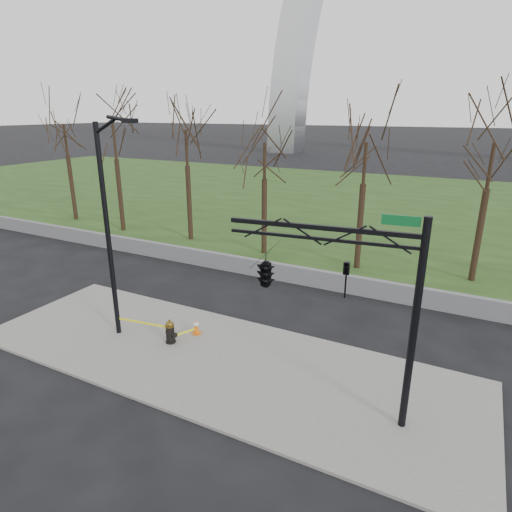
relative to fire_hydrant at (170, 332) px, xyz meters
The scene contains 10 objects.
ground 2.05m from the fire_hydrant, ahead, with size 500.00×500.00×0.00m, color black.
sidewalk 2.04m from the fire_hydrant, ahead, with size 18.00×6.00×0.10m, color slate.
grass_strip 29.91m from the fire_hydrant, 86.21° to the left, with size 120.00×40.00×0.06m, color #223A15.
guardrail 8.09m from the fire_hydrant, 75.86° to the left, with size 60.00×0.30×0.90m, color #59595B.
tree_row 12.49m from the fire_hydrant, 98.45° to the left, with size 38.53×4.00×8.14m.
fire_hydrant is the anchor object (origin of this frame).
traffic_cone 1.11m from the fire_hydrant, 64.93° to the left, with size 0.35×0.35×0.60m.
street_light 4.67m from the fire_hydrant, behind, with size 2.36×0.72×8.21m.
traffic_signal_mast 6.47m from the fire_hydrant, 11.50° to the right, with size 5.07×2.53×6.00m.
caution_tape 0.72m from the fire_hydrant, behind, with size 2.77×1.31×0.47m.
Camera 1 is at (7.44, -11.09, 8.34)m, focal length 30.34 mm.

